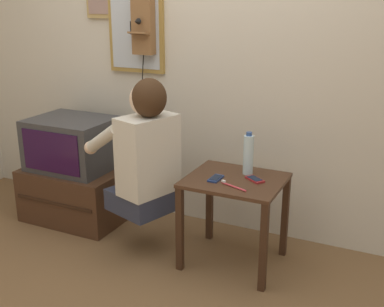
% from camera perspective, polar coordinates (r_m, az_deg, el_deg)
% --- Properties ---
extents(ground_plane, '(14.00, 14.00, 0.00)m').
position_cam_1_polar(ground_plane, '(2.93, -6.08, -15.42)').
color(ground_plane, brown).
extents(wall_back, '(6.80, 0.05, 2.55)m').
position_cam_1_polar(wall_back, '(3.35, 2.38, 12.30)').
color(wall_back, beige).
rests_on(wall_back, ground_plane).
extents(side_table, '(0.58, 0.50, 0.57)m').
position_cam_1_polar(side_table, '(2.96, 5.08, -4.99)').
color(side_table, '#422819').
rests_on(side_table, ground_plane).
extents(person, '(0.62, 0.52, 0.87)m').
position_cam_1_polar(person, '(3.01, -5.62, 0.31)').
color(person, '#2D3347').
rests_on(person, ground_plane).
extents(tv_stand, '(0.74, 0.55, 0.40)m').
position_cam_1_polar(tv_stand, '(3.76, -13.32, -4.51)').
color(tv_stand, '#422819').
rests_on(tv_stand, ground_plane).
extents(television, '(0.59, 0.48, 0.38)m').
position_cam_1_polar(television, '(3.65, -13.98, 1.16)').
color(television, '#38383A').
rests_on(television, tv_stand).
extents(wall_phone_antique, '(0.20, 0.19, 0.82)m').
position_cam_1_polar(wall_phone_antique, '(3.49, -5.69, 15.05)').
color(wall_phone_antique, brown).
extents(wall_mirror, '(0.45, 0.04, 0.59)m').
position_cam_1_polar(wall_mirror, '(3.58, -6.65, 14.27)').
color(wall_mirror, olive).
extents(cell_phone_held, '(0.06, 0.12, 0.01)m').
position_cam_1_polar(cell_phone_held, '(2.90, 2.83, -2.96)').
color(cell_phone_held, navy).
rests_on(cell_phone_held, side_table).
extents(cell_phone_spare, '(0.14, 0.12, 0.01)m').
position_cam_1_polar(cell_phone_spare, '(2.90, 7.45, -3.04)').
color(cell_phone_spare, maroon).
rests_on(cell_phone_spare, side_table).
extents(water_bottle, '(0.06, 0.06, 0.27)m').
position_cam_1_polar(water_bottle, '(2.96, 6.69, -0.10)').
color(water_bottle, silver).
rests_on(water_bottle, side_table).
extents(toothbrush, '(0.18, 0.08, 0.02)m').
position_cam_1_polar(toothbrush, '(2.79, 4.77, -3.82)').
color(toothbrush, '#D83F4C').
rests_on(toothbrush, side_table).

